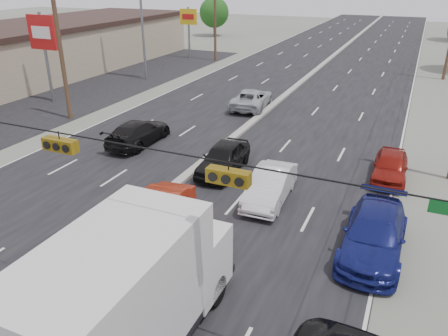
{
  "coord_description": "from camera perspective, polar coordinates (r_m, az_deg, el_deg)",
  "views": [
    {
      "loc": [
        10.09,
        -8.33,
        9.75
      ],
      "look_at": [
        3.28,
        7.01,
        2.2
      ],
      "focal_mm": 35.0,
      "sensor_mm": 36.0,
      "label": 1
    }
  ],
  "objects": [
    {
      "name": "box_truck",
      "position": [
        12.11,
        -12.26,
        -15.9
      ],
      "size": [
        2.84,
        7.91,
        4.01
      ],
      "rotation": [
        0.0,
        0.0,
        0.0
      ],
      "color": "black",
      "rests_on": "ground"
    },
    {
      "name": "parking_lot",
      "position": [
        44.04,
        -15.05,
        10.61
      ],
      "size": [
        10.0,
        42.0,
        0.02
      ],
      "primitive_type": "cube",
      "color": "black",
      "rests_on": "ground"
    },
    {
      "name": "center_median",
      "position": [
        40.8,
        9.07,
        10.24
      ],
      "size": [
        0.5,
        160.0,
        0.2
      ],
      "primitive_type": "cube",
      "color": "gray",
      "rests_on": "ground"
    },
    {
      "name": "oncoming_near",
      "position": [
        27.4,
        -11.11,
        4.56
      ],
      "size": [
        2.12,
        5.12,
        1.48
      ],
      "primitive_type": "imported",
      "rotation": [
        0.0,
        0.0,
        3.15
      ],
      "color": "black",
      "rests_on": "ground"
    },
    {
      "name": "queue_car_a",
      "position": [
        23.02,
        -0.08,
        1.28
      ],
      "size": [
        2.05,
        4.66,
        1.56
      ],
      "primitive_type": "imported",
      "rotation": [
        0.0,
        0.0,
        0.05
      ],
      "color": "black",
      "rests_on": "ground"
    },
    {
      "name": "ground",
      "position": [
        16.32,
        -21.69,
        -14.51
      ],
      "size": [
        200.0,
        200.0,
        0.0
      ],
      "primitive_type": "plane",
      "color": "#606356",
      "rests_on": "ground"
    },
    {
      "name": "queue_car_d",
      "position": [
        17.43,
        19.0,
        -8.23
      ],
      "size": [
        2.23,
        5.41,
        1.57
      ],
      "primitive_type": "imported",
      "rotation": [
        0.0,
        0.0,
        -0.01
      ],
      "color": "navy",
      "rests_on": "ground"
    },
    {
      "name": "utility_pole_left_b",
      "position": [
        32.8,
        -20.62,
        14.61
      ],
      "size": [
        1.6,
        0.3,
        10.0
      ],
      "color": "#422D1E",
      "rests_on": "ground"
    },
    {
      "name": "utility_pole_left_c",
      "position": [
        53.55,
        -1.18,
        19.24
      ],
      "size": [
        1.6,
        0.3,
        10.0
      ],
      "color": "#422D1E",
      "rests_on": "ground"
    },
    {
      "name": "strip_mall",
      "position": [
        49.69,
        -23.77,
        13.63
      ],
      "size": [
        12.0,
        42.0,
        4.6
      ],
      "primitive_type": "cube",
      "color": "tan",
      "rests_on": "ground"
    },
    {
      "name": "queue_car_b",
      "position": [
        20.25,
        6.05,
        -2.33
      ],
      "size": [
        1.79,
        4.6,
        1.49
      ],
      "primitive_type": "imported",
      "rotation": [
        0.0,
        0.0,
        0.05
      ],
      "color": "silver",
      "rests_on": "ground"
    },
    {
      "name": "pole_sign_mid",
      "position": [
        38.06,
        -22.57,
        15.47
      ],
      "size": [
        2.6,
        0.25,
        7.0
      ],
      "color": "slate",
      "rests_on": "ground"
    },
    {
      "name": "traffic_signals",
      "position": [
        12.77,
        -20.95,
        3.09
      ],
      "size": [
        25.0,
        0.3,
        0.54
      ],
      "color": "black",
      "rests_on": "ground"
    },
    {
      "name": "pole_sign_far",
      "position": [
        55.18,
        -4.65,
        18.59
      ],
      "size": [
        2.2,
        0.25,
        6.0
      ],
      "color": "slate",
      "rests_on": "ground"
    },
    {
      "name": "oncoming_far",
      "position": [
        34.45,
        3.63,
        9.01
      ],
      "size": [
        3.06,
        5.6,
        1.49
      ],
      "primitive_type": "imported",
      "rotation": [
        0.0,
        0.0,
        3.26
      ],
      "color": "#A8ACB0",
      "rests_on": "ground"
    },
    {
      "name": "tan_sedan",
      "position": [
        14.02,
        -23.73,
        -18.14
      ],
      "size": [
        2.5,
        5.41,
        1.53
      ],
      "primitive_type": "imported",
      "rotation": [
        0.0,
        0.0,
        -0.07
      ],
      "color": "olive",
      "rests_on": "ground"
    },
    {
      "name": "red_sedan",
      "position": [
        17.93,
        -8.78,
        -6.11
      ],
      "size": [
        2.21,
        4.91,
        1.56
      ],
      "primitive_type": "imported",
      "rotation": [
        0.0,
        0.0,
        0.12
      ],
      "color": "#B1220A",
      "rests_on": "ground"
    },
    {
      "name": "queue_car_e",
      "position": [
        23.82,
        20.88,
        0.21
      ],
      "size": [
        1.74,
        4.16,
        1.41
      ],
      "primitive_type": "imported",
      "rotation": [
        0.0,
        0.0,
        0.02
      ],
      "color": "maroon",
      "rests_on": "ground"
    },
    {
      "name": "road_surface",
      "position": [
        40.82,
        9.06,
        10.1
      ],
      "size": [
        20.0,
        160.0,
        0.02
      ],
      "primitive_type": "cube",
      "color": "black",
      "rests_on": "ground"
    },
    {
      "name": "tree_left_far",
      "position": [
        75.73,
        -1.3,
        19.64
      ],
      "size": [
        4.8,
        4.8,
        6.12
      ],
      "color": "#382619",
      "rests_on": "ground"
    }
  ]
}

